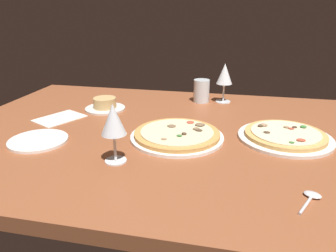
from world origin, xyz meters
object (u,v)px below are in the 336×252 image
Objects in this scene: pizza_main at (177,135)px; ramekin_on_saucer at (105,105)px; side_plate at (38,141)px; wine_glass_far at (225,75)px; paper_menu at (60,118)px; water_glass at (201,92)px; wine_glass_near at (113,122)px; spoon at (311,197)px; pizza_side at (285,136)px.

ramekin_on_saucer is (-35.70, 24.63, 0.79)cm from pizza_main.
ramekin_on_saucer is 0.89× the size of side_plate.
wine_glass_far is 72.29cm from paper_menu.
water_glass is 0.54× the size of side_plate.
wine_glass_near is 67.50cm from water_glass.
water_glass is at bearing 114.62° from spoon.
spoon is at bearing -9.58° from wine_glass_near.
ramekin_on_saucer reaches higher than paper_menu.
wine_glass_near is 0.90× the size of side_plate.
pizza_main is 1.82× the size of wine_glass_near.
ramekin_on_saucer is 89.69cm from spoon.
wine_glass_near is 1.64× the size of spoon.
side_plate is (-29.50, 7.77, -11.54)cm from wine_glass_near.
wine_glass_far is at bearing 24.42° from ramekin_on_saucer.
ramekin_on_saucer reaches higher than side_plate.
ramekin_on_saucer is 43.48cm from water_glass.
pizza_main is 3.03× the size of water_glass.
wine_glass_far reaches higher than ramekin_on_saucer.
side_plate is 1.82× the size of spoon.
wine_glass_near reaches higher than pizza_main.
side_plate is (-7.65, -37.04, -1.56)cm from ramekin_on_saucer.
pizza_main is 1.64× the size of side_plate.
water_glass is (16.60, 64.99, -7.57)cm from wine_glass_near.
spoon is at bearing -38.22° from pizza_main.
wine_glass_near reaches higher than spoon.
spoon is at bearing -11.52° from side_plate.
pizza_main is 35.58cm from pizza_side.
paper_menu is at bearing -148.85° from wine_glass_far.
paper_menu is 93.09cm from spoon.
pizza_main is 1.77× the size of paper_menu.
spoon is (79.76, -16.26, 0.01)cm from side_plate.
wine_glass_far is 71.78cm from wine_glass_near.
wine_glass_near is 47.19cm from paper_menu.
pizza_side is 1.79× the size of wine_glass_near.
pizza_main is at bearing 15.65° from paper_menu.
side_plate is at bearing -133.48° from wine_glass_far.
paper_menu is at bearing 139.15° from wine_glass_near.
pizza_main is 2.99× the size of spoon.
paper_menu is (-83.30, 2.78, -1.02)cm from pizza_side.
spoon is (23.84, -75.22, -11.93)cm from wine_glass_far.
spoon is (33.67, -73.48, -3.96)cm from water_glass.
side_plate is at bearing 168.48° from spoon.
wine_glass_far is 1.04× the size of wine_glass_near.
pizza_main reaches higher than paper_menu.
wine_glass_far reaches higher than pizza_side.
wine_glass_far is 79.81cm from spoon.
paper_menu is at bearing 178.09° from pizza_side.
wine_glass_near is at bearing -150.93° from pizza_side.
paper_menu is (-12.70, -14.94, -1.86)cm from ramekin_on_saucer.
wine_glass_far is at bearing 74.88° from pizza_main.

